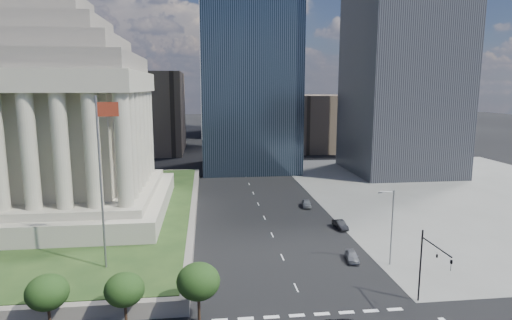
{
  "coord_description": "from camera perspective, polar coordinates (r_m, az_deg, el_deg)",
  "views": [
    {
      "loc": [
        -9.96,
        -25.24,
        22.8
      ],
      "look_at": [
        -4.23,
        23.72,
        14.41
      ],
      "focal_mm": 30.0,
      "sensor_mm": 36.0,
      "label": 1
    }
  ],
  "objects": [
    {
      "name": "street_lamp_north",
      "position": [
        57.96,
        17.53,
        -8.0
      ],
      "size": [
        2.13,
        0.22,
        10.0
      ],
      "color": "slate",
      "rests_on": "ground"
    },
    {
      "name": "flagpole",
      "position": [
        51.56,
        -19.86,
        -1.75
      ],
      "size": [
        2.52,
        0.24,
        20.0
      ],
      "color": "slate",
      "rests_on": "plaza_lawn"
    },
    {
      "name": "ground",
      "position": [
        127.68,
        -2.1,
        -0.63
      ],
      "size": [
        500.0,
        500.0,
        0.0
      ],
      "primitive_type": "plane",
      "color": "black",
      "rests_on": "ground"
    },
    {
      "name": "midrise_glass",
      "position": [
        121.04,
        -1.02,
        13.07
      ],
      "size": [
        26.0,
        26.0,
        60.0
      ],
      "primitive_type": "cube",
      "color": "black",
      "rests_on": "ground"
    },
    {
      "name": "sidewalk_ne",
      "position": [
        104.48,
        25.99,
        -3.93
      ],
      "size": [
        68.0,
        90.0,
        0.03
      ],
      "primitive_type": "cube",
      "color": "slate",
      "rests_on": "ground"
    },
    {
      "name": "building_filler_nw",
      "position": [
        156.77,
        -14.09,
        6.15
      ],
      "size": [
        24.0,
        30.0,
        28.0
      ],
      "primitive_type": "cube",
      "color": "brown",
      "rests_on": "ground"
    },
    {
      "name": "war_memorial",
      "position": [
        77.09,
        -25.09,
        7.72
      ],
      "size": [
        34.0,
        34.0,
        39.0
      ],
      "primitive_type": null,
      "color": "#A09B86",
      "rests_on": "plaza_lawn"
    },
    {
      "name": "building_filler_ne",
      "position": [
        161.32,
        8.45,
        5.0
      ],
      "size": [
        20.0,
        30.0,
        20.0
      ],
      "primitive_type": "cube",
      "color": "brown",
      "rests_on": "ground"
    },
    {
      "name": "parked_sedan_far",
      "position": [
        83.29,
        6.76,
        -5.78
      ],
      "size": [
        2.34,
        4.42,
        1.43
      ],
      "primitive_type": "imported",
      "rotation": [
        0.0,
        0.0,
        -0.16
      ],
      "color": "slate",
      "rests_on": "ground"
    },
    {
      "name": "plaza_lawn",
      "position": [
        85.6,
        -30.76,
        -5.9
      ],
      "size": [
        64.0,
        68.0,
        0.1
      ],
      "primitive_type": "cube",
      "color": "#1F3817",
      "rests_on": "plaza_terrace"
    },
    {
      "name": "parked_sedan_near",
      "position": [
        59.66,
        12.67,
        -12.37
      ],
      "size": [
        2.13,
        4.05,
        1.31
      ],
      "primitive_type": "imported",
      "rotation": [
        0.0,
        0.0,
        -0.16
      ],
      "color": "gray",
      "rests_on": "ground"
    },
    {
      "name": "traffic_signal_ne",
      "position": [
        48.25,
        22.17,
        -12.41
      ],
      "size": [
        0.3,
        5.74,
        8.0
      ],
      "color": "black",
      "rests_on": "ground"
    },
    {
      "name": "parked_sedan_mid",
      "position": [
        71.89,
        11.16,
        -8.46
      ],
      "size": [
        4.14,
        1.76,
        1.33
      ],
      "primitive_type": "imported",
      "rotation": [
        0.0,
        0.0,
        0.09
      ],
      "color": "black",
      "rests_on": "ground"
    },
    {
      "name": "plaza_terrace",
      "position": [
        85.83,
        -30.71,
        -6.51
      ],
      "size": [
        66.0,
        70.0,
        1.8
      ],
      "primitive_type": "cube",
      "color": "slate",
      "rests_on": "ground"
    }
  ]
}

